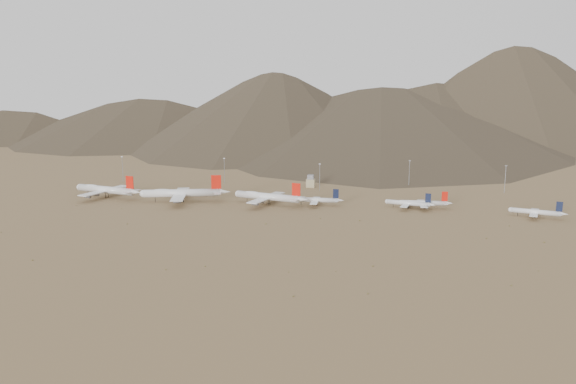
% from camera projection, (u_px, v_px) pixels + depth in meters
% --- Properties ---
extents(ground, '(3000.00, 3000.00, 0.00)m').
position_uv_depth(ground, '(253.00, 213.00, 431.66)').
color(ground, '#A27B54').
rests_on(ground, ground).
extents(mountain_ridge, '(4400.00, 1000.00, 300.00)m').
position_uv_depth(mountain_ridge, '(340.00, 62.00, 1276.13)').
color(mountain_ridge, brown).
rests_on(mountain_ridge, ground).
extents(widebody_west, '(69.19, 54.68, 21.05)m').
position_uv_depth(widebody_west, '(106.00, 190.00, 490.85)').
color(widebody_west, white).
rests_on(widebody_west, ground).
extents(widebody_centre, '(74.72, 58.86, 22.61)m').
position_uv_depth(widebody_centre, '(182.00, 193.00, 472.88)').
color(widebody_centre, white).
rests_on(widebody_centre, ground).
extents(widebody_east, '(65.53, 51.90, 20.02)m').
position_uv_depth(widebody_east, '(268.00, 197.00, 461.91)').
color(widebody_east, white).
rests_on(widebody_east, ground).
extents(narrowbody_a, '(42.37, 30.25, 13.98)m').
position_uv_depth(narrowbody_a, '(317.00, 200.00, 460.02)').
color(narrowbody_a, white).
rests_on(narrowbody_a, ground).
extents(narrowbody_b, '(40.06, 29.55, 13.49)m').
position_uv_depth(narrowbody_b, '(409.00, 203.00, 447.83)').
color(narrowbody_b, white).
rests_on(narrowbody_b, ground).
extents(narrowbody_c, '(42.88, 30.67, 14.14)m').
position_uv_depth(narrowbody_c, '(425.00, 203.00, 448.12)').
color(narrowbody_c, white).
rests_on(narrowbody_c, ground).
extents(narrowbody_d, '(40.09, 29.74, 13.62)m').
position_uv_depth(narrowbody_d, '(537.00, 212.00, 416.73)').
color(narrowbody_d, white).
rests_on(narrowbody_d, ground).
extents(control_tower, '(8.00, 8.00, 12.00)m').
position_uv_depth(control_tower, '(311.00, 182.00, 542.25)').
color(control_tower, tan).
rests_on(control_tower, ground).
extents(mast_far_west, '(2.00, 0.60, 25.70)m').
position_uv_depth(mast_far_west, '(123.00, 168.00, 574.44)').
color(mast_far_west, gray).
rests_on(mast_far_west, ground).
extents(mast_west, '(2.00, 0.60, 25.70)m').
position_uv_depth(mast_west, '(224.00, 169.00, 562.16)').
color(mast_west, gray).
rests_on(mast_west, ground).
extents(mast_centre, '(2.00, 0.60, 25.70)m').
position_uv_depth(mast_centre, '(320.00, 176.00, 522.51)').
color(mast_centre, gray).
rests_on(mast_centre, ground).
extents(mast_east, '(2.00, 0.60, 25.70)m').
position_uv_depth(mast_east, '(409.00, 172.00, 544.58)').
color(mast_east, gray).
rests_on(mast_east, ground).
extents(mast_far_east, '(2.00, 0.60, 25.70)m').
position_uv_depth(mast_far_east, '(505.00, 178.00, 511.05)').
color(mast_far_east, gray).
rests_on(mast_far_east, ground).
extents(desert_scrub, '(408.22, 179.55, 0.84)m').
position_uv_depth(desert_scrub, '(293.00, 242.00, 351.96)').
color(desert_scrub, olive).
rests_on(desert_scrub, ground).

